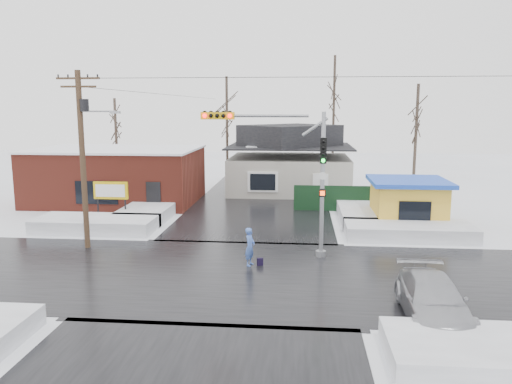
# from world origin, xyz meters

# --- Properties ---
(ground) EXTENTS (120.00, 120.00, 0.00)m
(ground) POSITION_xyz_m (0.00, 0.00, 0.00)
(ground) COLOR white
(ground) RESTS_ON ground
(road_ns) EXTENTS (10.00, 120.00, 0.02)m
(road_ns) POSITION_xyz_m (0.00, 0.00, 0.01)
(road_ns) COLOR black
(road_ns) RESTS_ON ground
(road_ew) EXTENTS (120.00, 10.00, 0.02)m
(road_ew) POSITION_xyz_m (0.00, 0.00, 0.01)
(road_ew) COLOR black
(road_ew) RESTS_ON ground
(snowbank_nw) EXTENTS (7.00, 3.00, 0.80)m
(snowbank_nw) POSITION_xyz_m (-9.00, 7.00, 0.40)
(snowbank_nw) COLOR white
(snowbank_nw) RESTS_ON ground
(snowbank_ne) EXTENTS (7.00, 3.00, 0.80)m
(snowbank_ne) POSITION_xyz_m (9.00, 7.00, 0.40)
(snowbank_ne) COLOR white
(snowbank_ne) RESTS_ON ground
(snowbank_nside_w) EXTENTS (3.00, 8.00, 0.80)m
(snowbank_nside_w) POSITION_xyz_m (-7.00, 12.00, 0.40)
(snowbank_nside_w) COLOR white
(snowbank_nside_w) RESTS_ON ground
(snowbank_nside_e) EXTENTS (3.00, 8.00, 0.80)m
(snowbank_nside_e) POSITION_xyz_m (7.00, 12.00, 0.40)
(snowbank_nside_e) COLOR white
(snowbank_nside_e) RESTS_ON ground
(traffic_signal) EXTENTS (6.05, 0.68, 7.00)m
(traffic_signal) POSITION_xyz_m (2.43, 2.97, 4.54)
(traffic_signal) COLOR gray
(traffic_signal) RESTS_ON ground
(utility_pole) EXTENTS (3.15, 0.44, 9.00)m
(utility_pole) POSITION_xyz_m (-7.93, 3.50, 5.11)
(utility_pole) COLOR #382619
(utility_pole) RESTS_ON ground
(brick_building) EXTENTS (12.20, 8.20, 4.12)m
(brick_building) POSITION_xyz_m (-11.00, 15.99, 2.08)
(brick_building) COLOR maroon
(brick_building) RESTS_ON ground
(marquee_sign) EXTENTS (2.20, 0.21, 2.55)m
(marquee_sign) POSITION_xyz_m (-9.00, 9.49, 1.92)
(marquee_sign) COLOR black
(marquee_sign) RESTS_ON ground
(house) EXTENTS (10.40, 8.40, 5.76)m
(house) POSITION_xyz_m (2.00, 22.00, 2.62)
(house) COLOR #AFAA9E
(house) RESTS_ON ground
(kiosk) EXTENTS (4.60, 4.60, 2.88)m
(kiosk) POSITION_xyz_m (9.50, 9.99, 1.46)
(kiosk) COLOR gold
(kiosk) RESTS_ON ground
(fence) EXTENTS (8.00, 0.12, 1.80)m
(fence) POSITION_xyz_m (6.50, 14.00, 0.90)
(fence) COLOR black
(fence) RESTS_ON ground
(tree_far_left) EXTENTS (3.00, 3.00, 10.00)m
(tree_far_left) POSITION_xyz_m (-4.00, 26.00, 7.95)
(tree_far_left) COLOR #332821
(tree_far_left) RESTS_ON ground
(tree_far_mid) EXTENTS (3.00, 3.00, 12.00)m
(tree_far_mid) POSITION_xyz_m (6.00, 28.00, 9.54)
(tree_far_mid) COLOR #332821
(tree_far_mid) RESTS_ON ground
(tree_far_right) EXTENTS (3.00, 3.00, 9.00)m
(tree_far_right) POSITION_xyz_m (12.00, 20.00, 7.16)
(tree_far_right) COLOR #332821
(tree_far_right) RESTS_ON ground
(tree_far_west) EXTENTS (3.00, 3.00, 8.00)m
(tree_far_west) POSITION_xyz_m (-14.00, 24.00, 6.36)
(tree_far_west) COLOR #332821
(tree_far_west) RESTS_ON ground
(pedestrian) EXTENTS (0.58, 0.73, 1.76)m
(pedestrian) POSITION_xyz_m (0.70, 1.32, 0.88)
(pedestrian) COLOR #476BC6
(pedestrian) RESTS_ON ground
(car) EXTENTS (2.13, 5.01, 1.44)m
(car) POSITION_xyz_m (7.52, -4.04, 0.72)
(car) COLOR #A8A9AF
(car) RESTS_ON ground
(shopping_bag) EXTENTS (0.30, 0.20, 0.35)m
(shopping_bag) POSITION_xyz_m (1.16, 1.33, 0.17)
(shopping_bag) COLOR black
(shopping_bag) RESTS_ON ground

